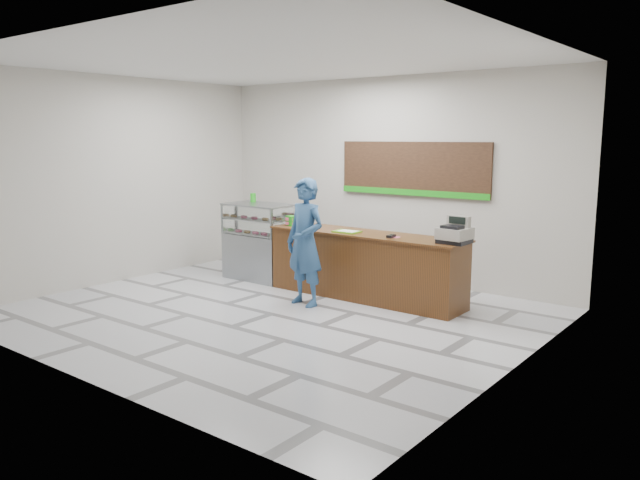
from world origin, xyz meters
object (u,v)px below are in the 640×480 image
Objects in this scene: serving_tray at (347,232)px; sales_counter at (365,266)px; display_case at (260,241)px; cash_register at (455,233)px; customer at (305,242)px.

sales_counter is at bearing 25.13° from serving_tray.
display_case is at bearing -179.99° from sales_counter.
display_case is 2.01m from serving_tray.
cash_register reaches higher than sales_counter.
sales_counter is at bearing 0.01° from display_case.
cash_register is at bearing -0.88° from sales_counter.
sales_counter is 1.07m from customer.
serving_tray is at bearing -3.75° from display_case.
serving_tray is 0.77m from customer.
customer is at bearing -110.27° from serving_tray.
display_case is 3.01× the size of cash_register.
cash_register is 2.17m from customer.
customer is at bearing -119.85° from sales_counter.
cash_register is 1.76m from serving_tray.
display_case is 0.70× the size of customer.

